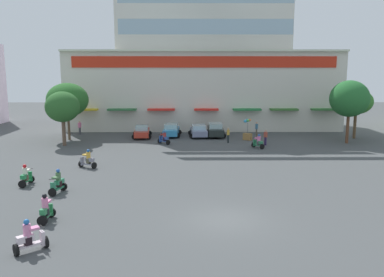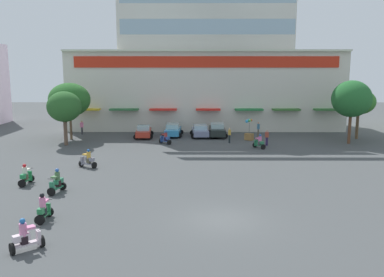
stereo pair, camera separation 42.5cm
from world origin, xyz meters
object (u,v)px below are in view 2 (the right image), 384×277
(balloon_vendor_cart, at_px, (249,132))
(pedestrian_2, at_px, (230,134))
(parked_car_3, at_px, (217,130))
(scooter_rider_2, at_px, (88,160))
(plaza_tree_1, at_px, (352,99))
(parked_car_0, at_px, (144,132))
(pedestrian_3, at_px, (267,137))
(plaza_tree_3, at_px, (359,102))
(scooter_rider_5, at_px, (165,138))
(pedestrian_0, at_px, (258,128))
(parked_car_1, at_px, (173,130))
(plaza_tree_0, at_px, (69,100))
(pedestrian_1, at_px, (82,127))
(scooter_rider_1, at_px, (44,209))
(parked_car_2, at_px, (200,131))
(scooter_rider_6, at_px, (57,183))
(scooter_rider_3, at_px, (26,237))
(plaza_tree_2, at_px, (64,107))
(scooter_rider_0, at_px, (26,176))
(scooter_rider_4, at_px, (259,143))

(balloon_vendor_cart, bearing_deg, pedestrian_2, -142.15)
(parked_car_3, distance_m, scooter_rider_2, 18.91)
(pedestrian_2, bearing_deg, plaza_tree_1, -1.21)
(parked_car_0, bearing_deg, pedestrian_3, -19.87)
(plaza_tree_3, bearing_deg, scooter_rider_5, -170.79)
(pedestrian_0, bearing_deg, plaza_tree_1, -26.24)
(parked_car_0, distance_m, parked_car_1, 3.49)
(plaza_tree_0, bearing_deg, pedestrian_3, -9.28)
(pedestrian_1, relative_size, pedestrian_2, 1.01)
(plaza_tree_1, bearing_deg, scooter_rider_1, -137.49)
(parked_car_2, relative_size, scooter_rider_2, 2.67)
(scooter_rider_2, xyz_separation_m, scooter_rider_5, (5.49, 10.41, -0.03))
(plaza_tree_0, xyz_separation_m, pedestrian_1, (0.20, 3.64, -3.55))
(parked_car_0, xyz_separation_m, scooter_rider_1, (-1.94, -26.04, -0.09))
(scooter_rider_5, bearing_deg, balloon_vendor_cart, 14.95)
(parked_car_1, bearing_deg, plaza_tree_0, -168.92)
(scooter_rider_1, relative_size, scooter_rider_6, 0.97)
(scooter_rider_3, distance_m, pedestrian_2, 28.34)
(plaza_tree_2, bearing_deg, pedestrian_2, 4.53)
(scooter_rider_3, distance_m, pedestrian_0, 33.68)
(scooter_rider_3, distance_m, scooter_rider_6, 8.47)
(scooter_rider_0, bearing_deg, pedestrian_3, 37.35)
(scooter_rider_0, bearing_deg, scooter_rider_5, 61.11)
(plaza_tree_1, distance_m, scooter_rider_0, 32.39)
(parked_car_0, height_order, parked_car_3, parked_car_3)
(parked_car_2, relative_size, pedestrian_1, 2.49)
(parked_car_2, distance_m, scooter_rider_5, 5.96)
(plaza_tree_3, bearing_deg, pedestrian_2, -169.02)
(scooter_rider_1, height_order, pedestrian_2, pedestrian_2)
(plaza_tree_2, relative_size, parked_car_3, 1.31)
(parked_car_1, xyz_separation_m, pedestrian_0, (10.05, -0.18, 0.25))
(parked_car_1, xyz_separation_m, scooter_rider_5, (-0.56, -4.98, -0.15))
(scooter_rider_3, height_order, pedestrian_3, pedestrian_3)
(pedestrian_3, bearing_deg, pedestrian_1, 161.41)
(pedestrian_0, height_order, balloon_vendor_cart, balloon_vendor_cart)
(plaza_tree_0, xyz_separation_m, scooter_rider_5, (10.83, -2.75, -3.89))
(scooter_rider_0, xyz_separation_m, scooter_rider_1, (3.69, -6.63, 0.00))
(pedestrian_1, height_order, pedestrian_3, pedestrian_1)
(scooter_rider_4, bearing_deg, plaza_tree_0, 165.91)
(parked_car_3, relative_size, pedestrian_2, 2.58)
(parked_car_0, bearing_deg, plaza_tree_0, -170.46)
(scooter_rider_4, bearing_deg, pedestrian_2, 132.08)
(plaza_tree_1, xyz_separation_m, pedestrian_2, (-12.72, 0.27, -3.80))
(scooter_rider_0, height_order, pedestrian_3, pedestrian_3)
(parked_car_3, xyz_separation_m, pedestrian_1, (-16.40, 1.60, 0.14))
(scooter_rider_2, xyz_separation_m, pedestrian_3, (16.11, 9.65, 0.28))
(pedestrian_0, bearing_deg, scooter_rider_0, -133.47)
(scooter_rider_5, distance_m, pedestrian_2, 6.90)
(parked_car_1, height_order, scooter_rider_3, parked_car_1)
(scooter_rider_4, height_order, pedestrian_1, pedestrian_1)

